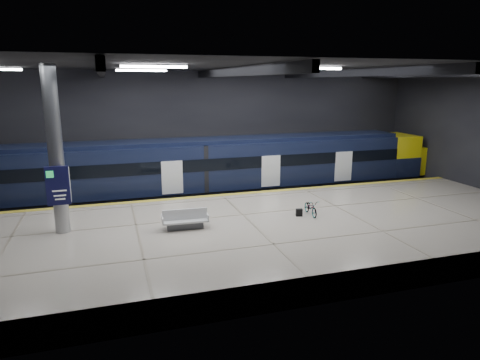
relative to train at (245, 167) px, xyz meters
name	(u,v)px	position (x,y,z in m)	size (l,w,h in m)	color
ground	(237,229)	(-2.21, -5.50, -2.06)	(30.00, 30.00, 0.00)	black
room_shell	(236,116)	(-2.21, -5.49, 3.66)	(30.10, 16.10, 8.05)	black
platform	(253,236)	(-2.21, -8.00, -1.51)	(30.00, 11.00, 1.10)	#BAAD9D
safety_strip	(222,195)	(-2.21, -2.75, -0.95)	(30.00, 0.40, 0.01)	gold
rails	(211,200)	(-2.21, 0.00, -1.98)	(30.00, 1.52, 0.16)	gray
train	(245,167)	(0.00, 0.00, 0.00)	(29.40, 2.84, 3.79)	black
bench	(185,222)	(-5.20, -7.65, -0.65)	(2.02, 0.92, 0.88)	#595B60
bicycle	(311,207)	(0.85, -7.53, -0.58)	(0.50, 1.43, 0.75)	#99999E
pannier_bag	(299,213)	(0.25, -7.53, -0.78)	(0.30, 0.18, 0.35)	black
info_column	(56,153)	(-10.21, -6.52, 2.40)	(0.90, 0.78, 6.90)	#9EA0A5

